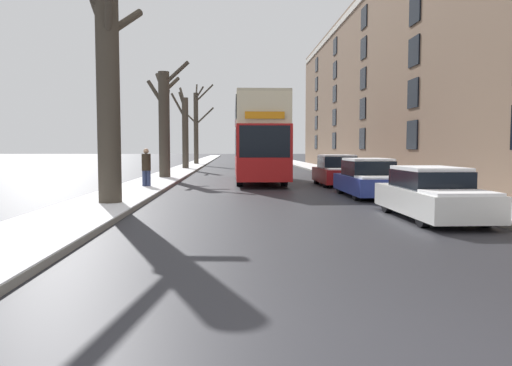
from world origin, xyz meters
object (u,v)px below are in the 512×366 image
bare_tree_left_0 (106,75)px  bare_tree_left_2 (185,130)px  bare_tree_left_1 (165,120)px  double_decker_bus (259,135)px  bare_tree_left_3 (197,125)px  parked_car_1 (368,179)px  pedestrian_left_sidewalk (146,167)px  parked_car_2 (337,171)px  parked_car_0 (431,195)px

bare_tree_left_0 → bare_tree_left_2: size_ratio=1.23×
bare_tree_left_1 → double_decker_bus: size_ratio=0.64×
bare_tree_left_0 → bare_tree_left_3: bare_tree_left_3 is taller
bare_tree_left_3 → bare_tree_left_2: bearing=-90.5°
double_decker_bus → parked_car_1: double_decker_bus is taller
bare_tree_left_3 → pedestrian_left_sidewalk: size_ratio=4.91×
bare_tree_left_3 → bare_tree_left_1: bearing=-90.1°
double_decker_bus → parked_car_2: size_ratio=2.54×
bare_tree_left_2 → bare_tree_left_3: size_ratio=0.78×
bare_tree_left_3 → parked_car_1: bearing=-75.8°
bare_tree_left_3 → parked_car_0: bearing=-77.8°
bare_tree_left_1 → parked_car_2: bearing=-28.7°
parked_car_0 → bare_tree_left_3: bearing=102.2°
bare_tree_left_0 → bare_tree_left_3: (-0.06, 39.65, 0.28)m
bare_tree_left_0 → pedestrian_left_sidewalk: (0.02, 6.79, -3.13)m
bare_tree_left_3 → parked_car_2: bare_tree_left_3 is taller
pedestrian_left_sidewalk → double_decker_bus: bearing=-139.0°
parked_car_0 → parked_car_1: (0.00, 6.12, 0.03)m
bare_tree_left_0 → parked_car_0: size_ratio=1.92×
double_decker_bus → parked_car_2: double_decker_bus is taller
parked_car_0 → double_decker_bus: bearing=104.4°
bare_tree_left_3 → bare_tree_left_0: bearing=-89.9°
bare_tree_left_1 → parked_car_2: bare_tree_left_1 is taller
parked_car_0 → parked_car_2: parked_car_2 is taller
parked_car_0 → parked_car_1: bearing=90.0°
parked_car_1 → pedestrian_left_sidewalk: size_ratio=2.45×
double_decker_bus → parked_car_1: (3.80, -8.67, -1.89)m
parked_car_2 → pedestrian_left_sidewalk: 9.38m
double_decker_bus → parked_car_2: bearing=-37.2°
bare_tree_left_3 → double_decker_bus: (5.41, -27.88, -1.86)m
bare_tree_left_0 → parked_car_1: (9.15, 3.10, -3.48)m
bare_tree_left_0 → bare_tree_left_3: bearing=90.1°
bare_tree_left_2 → parked_car_0: (9.33, -30.25, -2.75)m
bare_tree_left_0 → double_decker_bus: 13.03m
bare_tree_left_2 → parked_car_1: bearing=-68.8°
bare_tree_left_2 → bare_tree_left_3: bare_tree_left_3 is taller
bare_tree_left_2 → parked_car_2: size_ratio=1.67×
bare_tree_left_1 → bare_tree_left_2: (-0.08, 13.27, -0.15)m
bare_tree_left_0 → parked_car_1: bearing=18.7°
double_decker_bus → parked_car_0: bearing=-75.6°
bare_tree_left_2 → bare_tree_left_1: bearing=-89.7°
bare_tree_left_2 → parked_car_1: (9.33, -24.13, -2.72)m
bare_tree_left_0 → pedestrian_left_sidewalk: bare_tree_left_0 is taller
bare_tree_left_2 → double_decker_bus: 16.43m
bare_tree_left_3 → double_decker_bus: size_ratio=0.84×
bare_tree_left_0 → pedestrian_left_sidewalk: size_ratio=4.72×
parked_car_0 → parked_car_2: size_ratio=1.07×
parked_car_2 → double_decker_bus: bearing=142.8°
bare_tree_left_3 → pedestrian_left_sidewalk: 33.04m
bare_tree_left_2 → pedestrian_left_sidewalk: bare_tree_left_2 is taller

